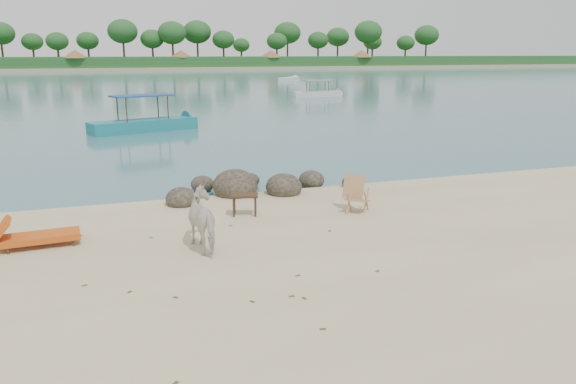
# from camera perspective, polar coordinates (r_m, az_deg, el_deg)

# --- Properties ---
(water) EXTENTS (400.00, 400.00, 0.00)m
(water) POSITION_cam_1_polar(r_m,az_deg,el_deg) (100.02, -17.06, 11.03)
(water) COLOR #3A6D75
(water) RESTS_ON ground
(far_shore) EXTENTS (420.00, 90.00, 1.40)m
(far_shore) POSITION_cam_1_polar(r_m,az_deg,el_deg) (179.95, -18.10, 12.01)
(far_shore) COLOR tan
(far_shore) RESTS_ON ground
(far_scenery) EXTENTS (420.00, 18.00, 9.50)m
(far_scenery) POSITION_cam_1_polar(r_m,az_deg,el_deg) (146.62, -17.89, 12.96)
(far_scenery) COLOR #1E4C1E
(far_scenery) RESTS_ON ground
(boulders) EXTENTS (6.15, 2.70, 1.00)m
(boulders) POSITION_cam_1_polar(r_m,az_deg,el_deg) (16.87, -3.68, 0.47)
(boulders) COLOR #2B251D
(boulders) RESTS_ON ground
(cow) EXTENTS (0.93, 1.59, 1.26)m
(cow) POSITION_cam_1_polar(r_m,az_deg,el_deg) (12.08, -8.25, -2.96)
(cow) COLOR silver
(cow) RESTS_ON ground
(side_table) EXTENTS (0.78, 0.61, 0.55)m
(side_table) POSITION_cam_1_polar(r_m,az_deg,el_deg) (14.53, -4.41, -1.42)
(side_table) COLOR #2E2112
(side_table) RESTS_ON ground
(lounge_chair) EXTENTS (2.04, 0.84, 0.60)m
(lounge_chair) POSITION_cam_1_polar(r_m,az_deg,el_deg) (13.32, -23.82, -3.93)
(lounge_chair) COLOR #C16716
(lounge_chair) RESTS_ON ground
(deck_chair) EXTENTS (0.89, 0.90, 0.94)m
(deck_chair) POSITION_cam_1_polar(r_m,az_deg,el_deg) (14.82, 7.11, -0.39)
(deck_chair) COLOR #A98054
(deck_chair) RESTS_ON ground
(boat_near) EXTENTS (6.66, 3.46, 3.17)m
(boat_near) POSITION_cam_1_polar(r_m,az_deg,el_deg) (31.50, -14.58, 8.93)
(boat_near) COLOR #18767F
(boat_near) RESTS_ON water
(boat_mid) EXTENTS (5.35, 1.47, 2.59)m
(boat_mid) POSITION_cam_1_polar(r_m,az_deg,el_deg) (55.02, 3.03, 11.03)
(boat_mid) COLOR silver
(boat_mid) RESTS_ON water
(boat_far) EXTENTS (4.87, 5.02, 0.66)m
(boat_far) POSITION_cam_1_polar(r_m,az_deg,el_deg) (85.42, 0.11, 11.45)
(boat_far) COLOR silver
(boat_far) RESTS_ON water
(dead_leaves) EXTENTS (5.71, 6.83, 0.00)m
(dead_leaves) POSITION_cam_1_polar(r_m,az_deg,el_deg) (10.76, -6.16, -8.61)
(dead_leaves) COLOR brown
(dead_leaves) RESTS_ON ground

